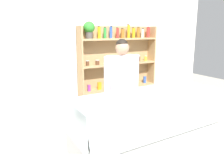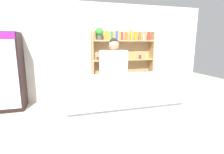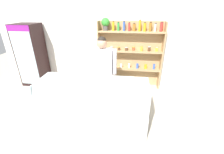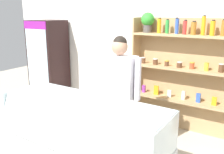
# 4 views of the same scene
# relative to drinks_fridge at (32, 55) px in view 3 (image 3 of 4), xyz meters

# --- Properties ---
(ground_plane) EXTENTS (12.00, 12.00, 0.00)m
(ground_plane) POSITION_rel_drinks_fridge_xyz_m (2.22, -1.57, -0.92)
(ground_plane) COLOR beige
(back_wall) EXTENTS (6.80, 0.10, 2.70)m
(back_wall) POSITION_rel_drinks_fridge_xyz_m (2.22, 0.41, 0.43)
(back_wall) COLOR white
(back_wall) RESTS_ON ground
(drinks_fridge) EXTENTS (0.69, 0.63, 1.85)m
(drinks_fridge) POSITION_rel_drinks_fridge_xyz_m (0.00, 0.00, 0.00)
(drinks_fridge) COLOR black
(drinks_fridge) RESTS_ON ground
(shelving_unit) EXTENTS (1.84, 0.29, 2.01)m
(shelving_unit) POSITION_rel_drinks_fridge_xyz_m (2.94, 0.22, 0.20)
(shelving_unit) COLOR tan
(shelving_unit) RESTS_ON ground
(deli_display_case) EXTENTS (2.12, 0.77, 1.01)m
(deli_display_case) POSITION_rel_drinks_fridge_xyz_m (2.33, -1.66, -0.61)
(deli_display_case) COLOR silver
(deli_display_case) RESTS_ON ground
(shop_clerk) EXTENTS (0.66, 0.25, 1.71)m
(shop_clerk) POSITION_rel_drinks_fridge_xyz_m (2.39, -0.91, 0.09)
(shop_clerk) COLOR #2D2D38
(shop_clerk) RESTS_ON ground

